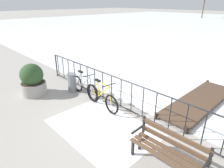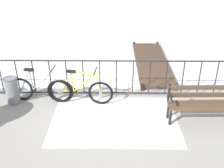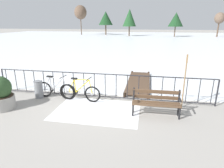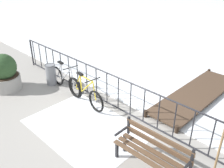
# 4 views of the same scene
# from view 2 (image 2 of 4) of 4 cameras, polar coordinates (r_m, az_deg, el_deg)

# --- Properties ---
(ground_plane) EXTENTS (160.00, 160.00, 0.00)m
(ground_plane) POSITION_cam_2_polar(r_m,az_deg,el_deg) (7.47, -0.83, -2.43)
(ground_plane) COLOR #9E9991
(snow_patch) EXTENTS (3.04, 2.10, 0.01)m
(snow_patch) POSITION_cam_2_polar(r_m,az_deg,el_deg) (6.45, 0.57, -7.71)
(snow_patch) COLOR white
(snow_patch) RESTS_ON ground
(railing_fence) EXTENTS (9.06, 0.06, 1.07)m
(railing_fence) POSITION_cam_2_polar(r_m,az_deg,el_deg) (7.21, -0.86, 1.44)
(railing_fence) COLOR #232328
(railing_fence) RESTS_ON ground
(bicycle_near_railing) EXTENTS (1.71, 0.52, 0.97)m
(bicycle_near_railing) POSITION_cam_2_polar(r_m,az_deg,el_deg) (6.98, -6.79, -1.47)
(bicycle_near_railing) COLOR black
(bicycle_near_railing) RESTS_ON ground
(bicycle_second) EXTENTS (1.71, 0.52, 0.97)m
(bicycle_second) POSITION_cam_2_polar(r_m,az_deg,el_deg) (7.28, -15.37, -1.04)
(bicycle_second) COLOR black
(bicycle_second) RESTS_ON ground
(park_bench) EXTENTS (1.61, 0.52, 0.89)m
(park_bench) POSITION_cam_2_polar(r_m,az_deg,el_deg) (6.57, 18.87, -3.41)
(park_bench) COLOR brown
(park_bench) RESTS_ON ground
(trash_bin) EXTENTS (0.35, 0.35, 0.73)m
(trash_bin) POSITION_cam_2_polar(r_m,az_deg,el_deg) (7.43, -20.86, -1.28)
(trash_bin) COLOR gray
(trash_bin) RESTS_ON ground
(wooden_dock) EXTENTS (1.10, 3.96, 0.20)m
(wooden_dock) POSITION_cam_2_polar(r_m,az_deg,el_deg) (9.51, 8.51, 4.87)
(wooden_dock) COLOR #4C3828
(wooden_dock) RESTS_ON ground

